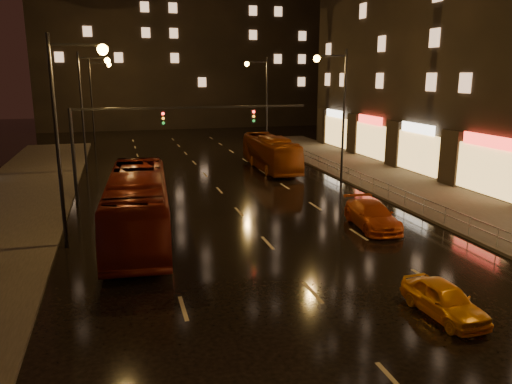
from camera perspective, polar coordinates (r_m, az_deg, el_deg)
ground at (r=34.31m, az=-3.53°, el=-0.54°), size 140.00×140.00×0.00m
sidewalk_right at (r=35.27m, az=20.30°, el=-0.85°), size 7.00×70.00×0.15m
building_distant at (r=85.84m, az=-8.72°, el=19.75°), size 44.00×16.00×36.00m
traffic_signal at (r=32.82m, az=-12.38°, el=6.95°), size 15.31×0.32×6.20m
railing_right at (r=35.80m, az=13.32°, el=1.18°), size 0.05×56.00×1.00m
bus_red at (r=26.01m, az=-13.36°, el=-1.51°), size 3.71×12.48×3.43m
bus_curb at (r=43.92m, az=1.68°, el=4.49°), size 2.56×10.53×2.93m
taxi_near at (r=18.82m, az=20.70°, el=-11.44°), size 1.61×3.63×1.21m
taxi_far at (r=27.98m, az=13.14°, el=-2.62°), size 2.44×4.96×1.39m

